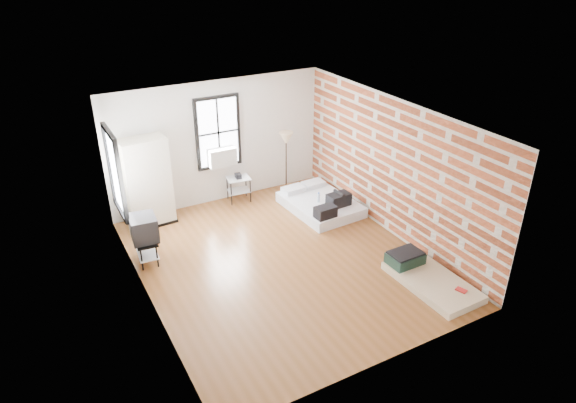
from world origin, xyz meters
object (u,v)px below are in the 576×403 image
side_table (238,183)px  floor_lamp (286,142)px  mattress_bare (425,276)px  wardrobe (147,183)px  mattress_main (321,203)px  tv_stand (144,230)px

side_table → floor_lamp: size_ratio=0.46×
side_table → floor_lamp: 1.45m
mattress_bare → floor_lamp: size_ratio=1.16×
side_table → floor_lamp: bearing=-3.3°
wardrobe → side_table: bearing=-1.1°
mattress_main → side_table: bearing=134.1°
floor_lamp → wardrobe: bearing=180.0°
mattress_bare → floor_lamp: floor_lamp is taller
mattress_main → mattress_bare: (0.18, -3.21, -0.04)m
tv_stand → mattress_main: bearing=8.0°
floor_lamp → tv_stand: floor_lamp is taller
mattress_bare → side_table: bearing=108.6°
mattress_main → floor_lamp: (-0.21, 1.24, 1.10)m
floor_lamp → side_table: bearing=176.7°
wardrobe → floor_lamp: size_ratio=1.29×
wardrobe → side_table: 2.13m
side_table → tv_stand: size_ratio=0.72×
mattress_main → side_table: side_table is taller
mattress_main → floor_lamp: bearing=96.3°
mattress_bare → floor_lamp: bearing=94.1°
mattress_main → mattress_bare: mattress_main is taller
mattress_main → mattress_bare: 3.22m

